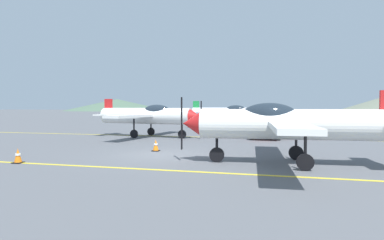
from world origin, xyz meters
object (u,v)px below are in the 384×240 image
at_px(car_sedan, 267,126).
at_px(traffic_cone_side, 156,145).
at_px(airplane_near, 286,123).
at_px(airplane_mid, 149,115).
at_px(traffic_cone_front, 18,156).
at_px(airplane_far, 230,113).

distance_m(car_sedan, traffic_cone_side, 9.86).
distance_m(airplane_near, airplane_mid, 13.13).
distance_m(airplane_mid, traffic_cone_front, 11.65).
bearing_deg(traffic_cone_front, car_sedan, 54.15).
bearing_deg(airplane_far, traffic_cone_side, -94.06).
xyz_separation_m(airplane_mid, traffic_cone_front, (-0.93, -11.54, -1.30)).
relative_size(airplane_mid, airplane_far, 1.00).
bearing_deg(traffic_cone_side, airplane_near, -20.28).
relative_size(airplane_near, traffic_cone_side, 16.01).
distance_m(airplane_mid, car_sedan, 8.53).
bearing_deg(airplane_near, car_sedan, 94.99).
bearing_deg(traffic_cone_side, airplane_far, 85.94).
height_order(airplane_mid, airplane_far, same).
bearing_deg(car_sedan, traffic_cone_front, -125.85).
xyz_separation_m(airplane_near, traffic_cone_front, (-10.24, -2.29, -1.30)).
height_order(traffic_cone_front, traffic_cone_side, same).
distance_m(airplane_mid, airplane_far, 12.16).
bearing_deg(airplane_near, traffic_cone_front, -167.39).
relative_size(airplane_mid, traffic_cone_front, 16.03).
height_order(airplane_near, airplane_mid, same).
bearing_deg(car_sedan, airplane_near, -85.01).
bearing_deg(airplane_near, airplane_far, 103.36).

